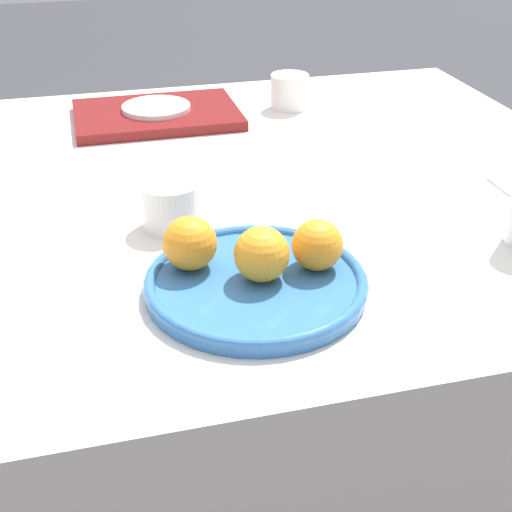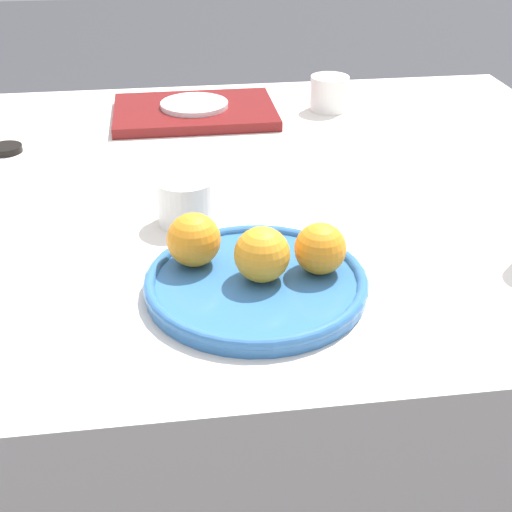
{
  "view_description": "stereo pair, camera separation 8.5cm",
  "coord_description": "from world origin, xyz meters",
  "views": [
    {
      "loc": [
        -0.21,
        -1.05,
        1.23
      ],
      "look_at": [
        -0.03,
        -0.33,
        0.8
      ],
      "focal_mm": 50.0,
      "sensor_mm": 36.0,
      "label": 1
    },
    {
      "loc": [
        -0.13,
        -1.06,
        1.23
      ],
      "look_at": [
        -0.03,
        -0.33,
        0.8
      ],
      "focal_mm": 50.0,
      "sensor_mm": 36.0,
      "label": 2
    }
  ],
  "objects": [
    {
      "name": "ground_plane",
      "position": [
        0.0,
        0.0,
        0.0
      ],
      "size": [
        12.0,
        12.0,
        0.0
      ],
      "primitive_type": "plane",
      "color": "#38383D"
    },
    {
      "name": "table",
      "position": [
        0.0,
        0.0,
        0.38
      ],
      "size": [
        1.32,
        1.1,
        0.75
      ],
      "color": "silver",
      "rests_on": "ground_plane"
    },
    {
      "name": "fruit_platter",
      "position": [
        -0.03,
        -0.33,
        0.76
      ],
      "size": [
        0.28,
        0.28,
        0.02
      ],
      "color": "#336BAD",
      "rests_on": "table"
    },
    {
      "name": "orange_0",
      "position": [
        -0.02,
        -0.33,
        0.8
      ],
      "size": [
        0.07,
        0.07,
        0.07
      ],
      "color": "orange",
      "rests_on": "fruit_platter"
    },
    {
      "name": "orange_1",
      "position": [
        0.05,
        -0.32,
        0.8
      ],
      "size": [
        0.06,
        0.06,
        0.06
      ],
      "color": "orange",
      "rests_on": "fruit_platter"
    },
    {
      "name": "orange_2",
      "position": [
        -0.1,
        -0.28,
        0.8
      ],
      "size": [
        0.07,
        0.07,
        0.07
      ],
      "color": "orange",
      "rests_on": "fruit_platter"
    },
    {
      "name": "serving_tray",
      "position": [
        -0.06,
        0.34,
        0.76
      ],
      "size": [
        0.32,
        0.23,
        0.02
      ],
      "color": "maroon",
      "rests_on": "table"
    },
    {
      "name": "side_plate",
      "position": [
        -0.06,
        0.34,
        0.78
      ],
      "size": [
        0.14,
        0.14,
        0.01
      ],
      "color": "white",
      "rests_on": "serving_tray"
    },
    {
      "name": "cup_2",
      "position": [
        0.22,
        0.34,
        0.79
      ],
      "size": [
        0.08,
        0.08,
        0.07
      ],
      "color": "white",
      "rests_on": "table"
    },
    {
      "name": "cup_3",
      "position": [
        -0.1,
        -0.13,
        0.79
      ],
      "size": [
        0.08,
        0.08,
        0.07
      ],
      "color": "white",
      "rests_on": "table"
    },
    {
      "name": "soy_dish",
      "position": [
        -0.41,
        0.19,
        0.76
      ],
      "size": [
        0.06,
        0.06,
        0.01
      ],
      "color": "black",
      "rests_on": "table"
    }
  ]
}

